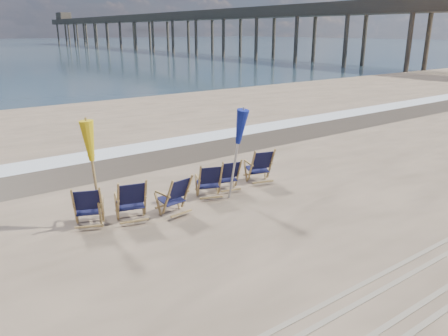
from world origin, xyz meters
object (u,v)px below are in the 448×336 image
object	(u,v)px
beach_chair_1	(146,199)
fishing_pier	(165,27)
beach_chair_0	(102,206)
beach_chair_3	(221,180)
umbrella_blue	(236,130)
umbrella_yellow	(92,147)
beach_chair_2	(187,193)
beach_chair_4	(239,174)
beach_chair_5	(271,165)

from	to	relation	value
beach_chair_1	fishing_pier	world-z (taller)	fishing_pier
beach_chair_0	beach_chair_3	world-z (taller)	beach_chair_0
beach_chair_1	umbrella_blue	size ratio (longest dim) A/B	0.45
beach_chair_0	umbrella_yellow	world-z (taller)	umbrella_yellow
beach_chair_2	fishing_pier	size ratio (longest dim) A/B	0.01
beach_chair_3	beach_chair_4	distance (m)	0.73
beach_chair_5	fishing_pier	size ratio (longest dim) A/B	0.01
beach_chair_5	fishing_pier	distance (m)	80.11
beach_chair_2	beach_chair_0	bearing A→B (deg)	-19.96
beach_chair_3	beach_chair_5	xyz separation A→B (m)	(1.84, 0.14, 0.04)
beach_chair_1	beach_chair_2	size ratio (longest dim) A/B	1.07
beach_chair_3	umbrella_yellow	size ratio (longest dim) A/B	0.42
beach_chair_4	umbrella_blue	world-z (taller)	umbrella_blue
beach_chair_1	beach_chair_2	bearing A→B (deg)	-172.35
beach_chair_1	beach_chair_3	distance (m)	2.18
beach_chair_3	fishing_pier	size ratio (longest dim) A/B	0.01
umbrella_blue	fishing_pier	xyz separation A→B (m)	(37.68, 71.84, 2.83)
umbrella_yellow	fishing_pier	distance (m)	82.38
umbrella_blue	fishing_pier	distance (m)	81.17
beach_chair_2	beach_chair_3	world-z (taller)	beach_chair_2
beach_chair_1	beach_chair_4	xyz separation A→B (m)	(2.88, 0.32, -0.07)
beach_chair_1	beach_chair_2	distance (m)	1.01
beach_chair_0	umbrella_blue	xyz separation A→B (m)	(3.32, -0.42, 1.31)
beach_chair_4	beach_chair_2	bearing A→B (deg)	27.85
beach_chair_0	fishing_pier	size ratio (longest dim) A/B	0.01
beach_chair_1	beach_chair_4	size ratio (longest dim) A/B	1.15
beach_chair_4	beach_chair_1	bearing A→B (deg)	20.76
beach_chair_5	umbrella_blue	bearing A→B (deg)	31.01
beach_chair_4	beach_chair_5	bearing A→B (deg)	-167.31
umbrella_yellow	beach_chair_5	bearing A→B (deg)	-0.63
beach_chair_1	fishing_pier	size ratio (longest dim) A/B	0.01
beach_chair_0	umbrella_blue	bearing A→B (deg)	-164.03
beach_chair_1	fishing_pier	bearing A→B (deg)	-104.37
umbrella_yellow	umbrella_blue	bearing A→B (deg)	-8.19
beach_chair_4	beach_chair_5	size ratio (longest dim) A/B	0.88
beach_chair_2	fishing_pier	bearing A→B (deg)	-126.47
beach_chair_0	beach_chair_5	size ratio (longest dim) A/B	0.95
beach_chair_0	beach_chair_3	bearing A→B (deg)	-159.16
beach_chair_2	beach_chair_4	world-z (taller)	beach_chair_2
beach_chair_5	umbrella_blue	world-z (taller)	umbrella_blue
beach_chair_2	fishing_pier	xyz separation A→B (m)	(39.09, 71.82, 4.15)
beach_chair_3	beach_chair_5	bearing A→B (deg)	-154.70
beach_chair_2	umbrella_yellow	distance (m)	2.43
beach_chair_0	umbrella_yellow	bearing A→B (deg)	-20.73
beach_chair_2	beach_chair_5	size ratio (longest dim) A/B	0.95
beach_chair_4	fishing_pier	distance (m)	80.60
beach_chair_1	beach_chair_5	size ratio (longest dim) A/B	1.01
fishing_pier	beach_chair_1	bearing A→B (deg)	-119.21
beach_chair_3	beach_chair_5	world-z (taller)	beach_chair_5
beach_chair_4	fishing_pier	bearing A→B (deg)	-103.19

